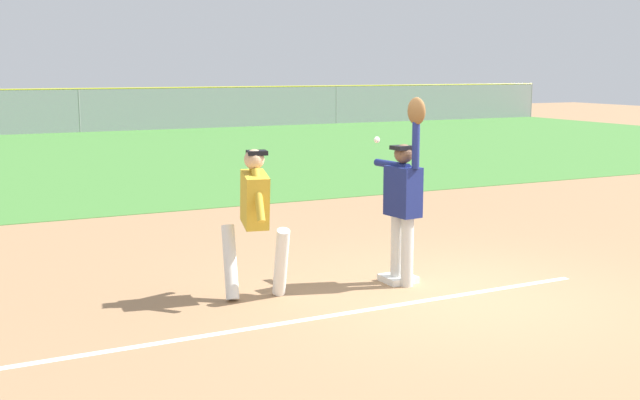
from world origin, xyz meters
The scene contains 10 objects.
ground_plane centered at (0.00, 0.00, 0.00)m, with size 77.86×77.86×0.00m, color #A37A54.
outfield_grass centered at (0.00, 16.34, 0.01)m, with size 47.17×19.36×0.01m, color #478438.
chalk_foul_line centered at (-4.27, -0.17, 0.00)m, with size 12.00×0.10×0.01m, color white.
first_base centered at (-0.27, 0.73, 0.04)m, with size 0.38×0.38×0.08m, color white.
fielder centered at (-0.29, 0.60, 1.12)m, with size 0.31×0.90×2.28m.
runner centered at (-2.11, 0.85, 1.00)m, with size 0.75×0.84×1.72m.
baseball centered at (-0.63, 0.69, 1.78)m, with size 0.07×0.07×0.07m, color white.
outfield_fence centered at (0.00, 26.02, 0.90)m, with size 47.25×0.08×1.80m.
parked_car_black centered at (0.45, 29.03, 0.67)m, with size 4.54×2.41×1.25m.
parked_car_silver centered at (6.92, 29.29, 0.67)m, with size 4.45×2.21×1.25m.
Camera 1 is at (-5.27, -7.33, 2.61)m, focal length 44.20 mm.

